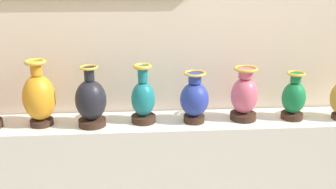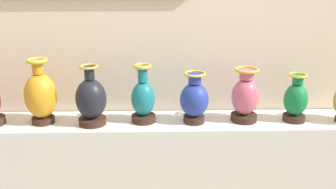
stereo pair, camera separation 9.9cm
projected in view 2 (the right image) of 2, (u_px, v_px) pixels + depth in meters
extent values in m
cube|color=silver|center=(168.00, 180.00, 2.41)|extent=(2.48, 0.33, 0.82)
cylinder|color=#382319|center=(43.00, 120.00, 2.24)|extent=(0.13, 0.13, 0.03)
ellipsoid|color=orange|center=(41.00, 96.00, 2.20)|extent=(0.19, 0.19, 0.27)
cylinder|color=orange|center=(38.00, 67.00, 2.14)|extent=(0.06, 0.06, 0.07)
torus|color=gold|center=(37.00, 61.00, 2.13)|extent=(0.12, 0.12, 0.02)
cylinder|color=#382319|center=(92.00, 121.00, 2.22)|extent=(0.16, 0.16, 0.04)
ellipsoid|color=black|center=(91.00, 99.00, 2.18)|extent=(0.18, 0.18, 0.23)
cylinder|color=black|center=(89.00, 73.00, 2.13)|extent=(0.06, 0.06, 0.07)
torus|color=gold|center=(89.00, 67.00, 2.12)|extent=(0.11, 0.11, 0.01)
cylinder|color=#382319|center=(144.00, 118.00, 2.26)|extent=(0.14, 0.14, 0.04)
ellipsoid|color=#19727A|center=(143.00, 99.00, 2.22)|extent=(0.14, 0.14, 0.21)
cylinder|color=#19727A|center=(143.00, 74.00, 2.17)|extent=(0.06, 0.06, 0.09)
torus|color=gold|center=(142.00, 66.00, 2.16)|extent=(0.11, 0.11, 0.02)
cylinder|color=#382319|center=(194.00, 119.00, 2.25)|extent=(0.12, 0.12, 0.04)
ellipsoid|color=#263899|center=(194.00, 100.00, 2.21)|extent=(0.17, 0.17, 0.20)
cylinder|color=#263899|center=(195.00, 78.00, 2.17)|extent=(0.07, 0.07, 0.06)
torus|color=gold|center=(195.00, 74.00, 2.16)|extent=(0.13, 0.13, 0.01)
cylinder|color=#382319|center=(244.00, 117.00, 2.27)|extent=(0.16, 0.16, 0.04)
ellipsoid|color=#CC5972|center=(245.00, 97.00, 2.23)|extent=(0.16, 0.16, 0.22)
cylinder|color=#CC5972|center=(247.00, 74.00, 2.19)|extent=(0.08, 0.08, 0.05)
torus|color=gold|center=(247.00, 70.00, 2.18)|extent=(0.14, 0.14, 0.02)
cylinder|color=#382319|center=(294.00, 118.00, 2.27)|extent=(0.13, 0.13, 0.04)
ellipsoid|color=#14723D|center=(296.00, 100.00, 2.23)|extent=(0.14, 0.14, 0.19)
cylinder|color=#14723D|center=(298.00, 80.00, 2.20)|extent=(0.06, 0.06, 0.05)
torus|color=gold|center=(298.00, 75.00, 2.19)|extent=(0.11, 0.11, 0.01)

